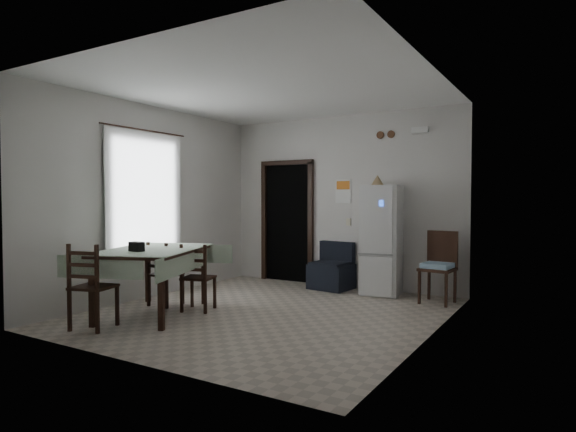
# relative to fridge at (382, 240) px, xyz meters

# --- Properties ---
(ground) EXTENTS (4.50, 4.50, 0.00)m
(ground) POSITION_rel_fridge_xyz_m (-0.85, -1.93, -0.85)
(ground) COLOR #B0A190
(ground) RESTS_ON ground
(ceiling) EXTENTS (4.20, 4.50, 0.02)m
(ceiling) POSITION_rel_fridge_xyz_m (-0.85, -1.93, 2.05)
(ceiling) COLOR white
(ceiling) RESTS_ON ground
(wall_back) EXTENTS (4.20, 0.02, 2.90)m
(wall_back) POSITION_rel_fridge_xyz_m (-0.85, 0.32, 0.60)
(wall_back) COLOR silver
(wall_back) RESTS_ON ground
(wall_front) EXTENTS (4.20, 0.02, 2.90)m
(wall_front) POSITION_rel_fridge_xyz_m (-0.85, -4.18, 0.60)
(wall_front) COLOR silver
(wall_front) RESTS_ON ground
(wall_left) EXTENTS (0.02, 4.50, 2.90)m
(wall_left) POSITION_rel_fridge_xyz_m (-2.95, -1.93, 0.60)
(wall_left) COLOR silver
(wall_left) RESTS_ON ground
(wall_right) EXTENTS (0.02, 4.50, 2.90)m
(wall_right) POSITION_rel_fridge_xyz_m (1.25, -1.93, 0.60)
(wall_right) COLOR silver
(wall_right) RESTS_ON ground
(doorway) EXTENTS (1.06, 0.52, 2.22)m
(doorway) POSITION_rel_fridge_xyz_m (-1.90, 0.52, 0.21)
(doorway) COLOR black
(doorway) RESTS_ON ground
(window_recess) EXTENTS (0.10, 1.20, 1.60)m
(window_recess) POSITION_rel_fridge_xyz_m (-3.00, -2.13, 0.70)
(window_recess) COLOR silver
(window_recess) RESTS_ON ground
(curtain) EXTENTS (0.02, 1.45, 1.85)m
(curtain) POSITION_rel_fridge_xyz_m (-2.89, -2.13, 0.70)
(curtain) COLOR white
(curtain) RESTS_ON ground
(curtain_rod) EXTENTS (0.02, 1.60, 0.02)m
(curtain_rod) POSITION_rel_fridge_xyz_m (-2.88, -2.13, 1.65)
(curtain_rod) COLOR black
(curtain_rod) RESTS_ON ground
(calendar) EXTENTS (0.28, 0.02, 0.40)m
(calendar) POSITION_rel_fridge_xyz_m (-0.80, 0.31, 0.77)
(calendar) COLOR white
(calendar) RESTS_ON ground
(calendar_image) EXTENTS (0.24, 0.01, 0.14)m
(calendar_image) POSITION_rel_fridge_xyz_m (-0.80, 0.30, 0.87)
(calendar_image) COLOR orange
(calendar_image) RESTS_ON ground
(light_switch) EXTENTS (0.08, 0.02, 0.12)m
(light_switch) POSITION_rel_fridge_xyz_m (-0.70, 0.31, 0.25)
(light_switch) COLOR beige
(light_switch) RESTS_ON ground
(vent_left) EXTENTS (0.12, 0.03, 0.12)m
(vent_left) POSITION_rel_fridge_xyz_m (-0.15, 0.30, 1.67)
(vent_left) COLOR #513220
(vent_left) RESTS_ON ground
(vent_right) EXTENTS (0.12, 0.03, 0.12)m
(vent_right) POSITION_rel_fridge_xyz_m (0.03, 0.30, 1.67)
(vent_right) COLOR #513220
(vent_right) RESTS_ON ground
(emergency_light) EXTENTS (0.25, 0.07, 0.09)m
(emergency_light) POSITION_rel_fridge_xyz_m (0.50, 0.28, 1.70)
(emergency_light) COLOR white
(emergency_light) RESTS_ON ground
(fridge) EXTENTS (0.61, 0.61, 1.70)m
(fridge) POSITION_rel_fridge_xyz_m (0.00, 0.00, 0.00)
(fridge) COLOR silver
(fridge) RESTS_ON ground
(tan_cone) EXTENTS (0.21, 0.21, 0.16)m
(tan_cone) POSITION_rel_fridge_xyz_m (-0.08, -0.02, 0.93)
(tan_cone) COLOR tan
(tan_cone) RESTS_ON fridge
(navy_seat) EXTENTS (0.70, 0.68, 0.77)m
(navy_seat) POSITION_rel_fridge_xyz_m (-0.87, 0.00, -0.47)
(navy_seat) COLOR black
(navy_seat) RESTS_ON ground
(corner_chair) EXTENTS (0.49, 0.49, 1.02)m
(corner_chair) POSITION_rel_fridge_xyz_m (0.90, -0.23, -0.34)
(corner_chair) COLOR black
(corner_chair) RESTS_ON ground
(dining_table) EXTENTS (1.58, 1.90, 0.85)m
(dining_table) POSITION_rel_fridge_xyz_m (-2.07, -2.77, -0.43)
(dining_table) COLOR #A6BCA1
(dining_table) RESTS_ON ground
(black_bag) EXTENTS (0.18, 0.12, 0.12)m
(black_bag) POSITION_rel_fridge_xyz_m (-2.00, -3.10, 0.06)
(black_bag) COLOR black
(black_bag) RESTS_ON dining_table
(dining_chair_far_left) EXTENTS (0.40, 0.40, 0.89)m
(dining_chair_far_left) POSITION_rel_fridge_xyz_m (-2.34, -2.29, -0.40)
(dining_chair_far_left) COLOR black
(dining_chair_far_left) RESTS_ON ground
(dining_chair_far_right) EXTENTS (0.49, 0.49, 0.90)m
(dining_chair_far_right) POSITION_rel_fridge_xyz_m (-1.72, -2.30, -0.40)
(dining_chair_far_right) COLOR black
(dining_chair_far_right) RESTS_ON ground
(dining_chair_near_head) EXTENTS (0.52, 0.52, 0.99)m
(dining_chair_near_head) POSITION_rel_fridge_xyz_m (-2.15, -3.60, -0.36)
(dining_chair_near_head) COLOR black
(dining_chair_near_head) RESTS_ON ground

